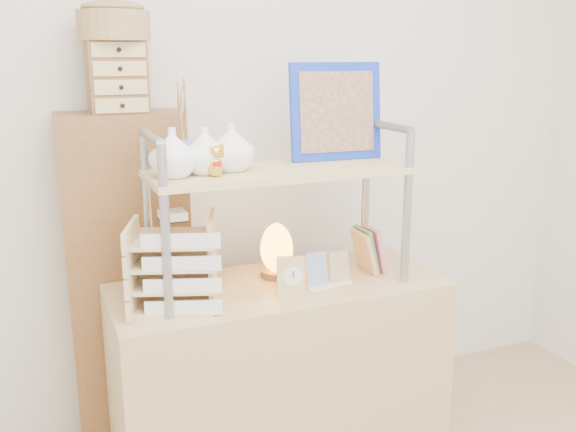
# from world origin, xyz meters

# --- Properties ---
(desk) EXTENTS (1.20, 0.50, 0.75)m
(desk) POSITION_xyz_m (0.00, 1.20, 0.38)
(desk) COLOR tan
(desk) RESTS_ON ground
(cabinet) EXTENTS (0.46, 0.26, 1.35)m
(cabinet) POSITION_xyz_m (-0.47, 1.57, 0.68)
(cabinet) COLOR brown
(cabinet) RESTS_ON ground
(hutch) EXTENTS (0.90, 0.34, 0.78)m
(hutch) POSITION_xyz_m (-0.08, 1.21, 1.20)
(hutch) COLOR #91979E
(hutch) RESTS_ON desk
(letter_tray) EXTENTS (0.33, 0.32, 0.32)m
(letter_tray) POSITION_xyz_m (-0.39, 1.15, 0.88)
(letter_tray) COLOR tan
(letter_tray) RESTS_ON desk
(salt_lamp) EXTENTS (0.13, 0.13, 0.20)m
(salt_lamp) POSITION_xyz_m (0.02, 1.28, 0.85)
(salt_lamp) COLOR brown
(salt_lamp) RESTS_ON desk
(desk_clock) EXTENTS (0.10, 0.07, 0.13)m
(desk_clock) POSITION_xyz_m (-0.00, 1.09, 0.82)
(desk_clock) COLOR tan
(desk_clock) RESTS_ON desk
(postcard_stand) EXTENTS (0.18, 0.08, 0.13)m
(postcard_stand) POSITION_xyz_m (0.16, 1.12, 0.79)
(postcard_stand) COLOR white
(postcard_stand) RESTS_ON desk
(drawer_chest) EXTENTS (0.20, 0.16, 0.25)m
(drawer_chest) POSITION_xyz_m (-0.47, 1.55, 1.48)
(drawer_chest) COLOR brown
(drawer_chest) RESTS_ON cabinet
(woven_basket) EXTENTS (0.25, 0.25, 0.10)m
(woven_basket) POSITION_xyz_m (-0.47, 1.55, 1.65)
(woven_basket) COLOR olive
(woven_basket) RESTS_ON drawer_chest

